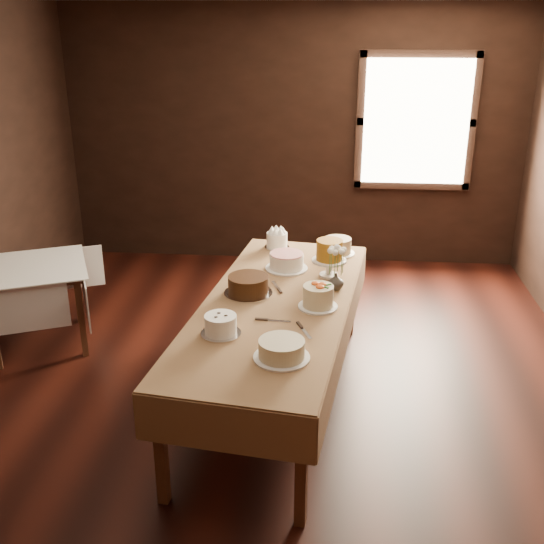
# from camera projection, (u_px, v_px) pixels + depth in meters

# --- Properties ---
(floor) EXTENTS (5.00, 6.00, 0.01)m
(floor) POSITION_uv_depth(u_px,v_px,m) (270.00, 399.00, 4.94)
(floor) COLOR black
(floor) RESTS_ON ground
(wall_back) EXTENTS (5.00, 0.02, 2.80)m
(wall_back) POSITION_uv_depth(u_px,v_px,m) (294.00, 138.00, 7.18)
(wall_back) COLOR black
(wall_back) RESTS_ON ground
(window) EXTENTS (1.10, 0.05, 1.30)m
(window) POSITION_uv_depth(u_px,v_px,m) (416.00, 122.00, 6.95)
(window) COLOR #FFEABF
(window) RESTS_ON wall_back
(display_table) EXTENTS (1.36, 2.71, 0.80)m
(display_table) POSITION_uv_depth(u_px,v_px,m) (276.00, 311.00, 4.64)
(display_table) COLOR #492919
(display_table) RESTS_ON ground
(side_table) EXTENTS (1.13, 1.13, 0.72)m
(side_table) POSITION_uv_depth(u_px,v_px,m) (33.00, 276.00, 5.51)
(side_table) COLOR #492919
(side_table) RESTS_ON ground
(cake_meringue) EXTENTS (0.25, 0.25, 0.14)m
(cake_meringue) POSITION_uv_depth(u_px,v_px,m) (277.00, 241.00, 5.65)
(cake_meringue) COLOR silver
(cake_meringue) RESTS_ON display_table
(cake_speckled) EXTENTS (0.29, 0.29, 0.14)m
(cake_speckled) POSITION_uv_depth(u_px,v_px,m) (338.00, 247.00, 5.51)
(cake_speckled) COLOR white
(cake_speckled) RESTS_ON display_table
(cake_lattice) EXTENTS (0.37, 0.37, 0.12)m
(cake_lattice) POSITION_uv_depth(u_px,v_px,m) (287.00, 262.00, 5.20)
(cake_lattice) COLOR white
(cake_lattice) RESTS_ON display_table
(cake_caramel) EXTENTS (0.27, 0.27, 0.30)m
(cake_caramel) POSITION_uv_depth(u_px,v_px,m) (329.00, 260.00, 5.03)
(cake_caramel) COLOR white
(cake_caramel) RESTS_ON display_table
(cake_chocolate) EXTENTS (0.38, 0.38, 0.14)m
(cake_chocolate) POSITION_uv_depth(u_px,v_px,m) (248.00, 285.00, 4.74)
(cake_chocolate) COLOR silver
(cake_chocolate) RESTS_ON display_table
(cake_flowers) EXTENTS (0.28, 0.28, 0.16)m
(cake_flowers) POSITION_uv_depth(u_px,v_px,m) (318.00, 297.00, 4.53)
(cake_flowers) COLOR white
(cake_flowers) RESTS_ON display_table
(cake_swirl) EXTENTS (0.26, 0.26, 0.13)m
(cake_swirl) POSITION_uv_depth(u_px,v_px,m) (221.00, 326.00, 4.15)
(cake_swirl) COLOR silver
(cake_swirl) RESTS_ON display_table
(cake_cream) EXTENTS (0.34, 0.34, 0.12)m
(cake_cream) POSITION_uv_depth(u_px,v_px,m) (282.00, 350.00, 3.87)
(cake_cream) COLOR white
(cake_cream) RESTS_ON display_table
(cake_server_a) EXTENTS (0.24, 0.04, 0.01)m
(cake_server_a) POSITION_uv_depth(u_px,v_px,m) (280.00, 321.00, 4.35)
(cake_server_a) COLOR silver
(cake_server_a) RESTS_ON display_table
(cake_server_b) EXTENTS (0.12, 0.23, 0.01)m
(cake_server_b) POSITION_uv_depth(u_px,v_px,m) (306.00, 333.00, 4.18)
(cake_server_b) COLOR silver
(cake_server_b) RESTS_ON display_table
(cake_server_c) EXTENTS (0.11, 0.23, 0.01)m
(cake_server_c) POSITION_uv_depth(u_px,v_px,m) (275.00, 285.00, 4.91)
(cake_server_c) COLOR silver
(cake_server_c) RESTS_ON display_table
(cake_server_d) EXTENTS (0.21, 0.16, 0.01)m
(cake_server_d) POSITION_uv_depth(u_px,v_px,m) (328.00, 288.00, 4.86)
(cake_server_d) COLOR silver
(cake_server_d) RESTS_ON display_table
(flower_vase) EXTENTS (0.15, 0.15, 0.13)m
(flower_vase) POSITION_uv_depth(u_px,v_px,m) (336.00, 281.00, 4.82)
(flower_vase) COLOR #2D2823
(flower_vase) RESTS_ON display_table
(flower_bouquet) EXTENTS (0.14, 0.14, 0.20)m
(flower_bouquet) POSITION_uv_depth(u_px,v_px,m) (337.00, 258.00, 4.75)
(flower_bouquet) COLOR white
(flower_bouquet) RESTS_ON flower_vase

